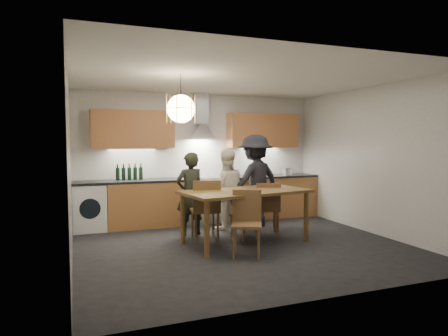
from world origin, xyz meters
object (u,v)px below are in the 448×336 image
object	(u,v)px
chair_back_left	(206,206)
person_left	(190,194)
chair_front	(247,218)
wine_bottles	(129,172)
person_mid	(226,189)
mixing_bowl	(258,174)
person_right	(255,181)
dining_table	(246,196)
stock_pot	(287,172)

from	to	relation	value
chair_back_left	person_left	xyz separation A→B (m)	(-0.14, 0.46, 0.15)
chair_front	wine_bottles	distance (m)	2.87
chair_front	person_mid	size ratio (longest dim) A/B	0.63
mixing_bowl	person_left	bearing A→B (deg)	-152.16
chair_back_left	person_right	world-z (taller)	person_right
person_right	chair_back_left	bearing A→B (deg)	12.63
person_mid	chair_back_left	bearing A→B (deg)	55.95
chair_back_left	dining_table	bearing A→B (deg)	155.32
stock_pot	wine_bottles	distance (m)	3.36
stock_pot	person_right	bearing A→B (deg)	-147.26
dining_table	person_right	size ratio (longest dim) A/B	1.23
person_right	person_left	bearing A→B (deg)	-7.05
chair_back_left	chair_front	xyz separation A→B (m)	(0.30, -0.99, -0.04)
wine_bottles	person_left	bearing A→B (deg)	-49.50
person_right	wine_bottles	bearing A→B (deg)	-36.75
chair_front	wine_bottles	xyz separation A→B (m)	(-1.33, 2.49, 0.52)
person_mid	wine_bottles	xyz separation A→B (m)	(-1.64, 0.83, 0.31)
dining_table	chair_front	bearing A→B (deg)	-121.62
chair_back_left	person_mid	distance (m)	0.93
person_mid	stock_pot	bearing A→B (deg)	-148.86
mixing_bowl	wine_bottles	xyz separation A→B (m)	(-2.65, 0.12, 0.12)
dining_table	person_right	distance (m)	1.25
wine_bottles	stock_pot	bearing A→B (deg)	-1.66
chair_back_left	person_left	size ratio (longest dim) A/B	0.69
chair_back_left	stock_pot	world-z (taller)	stock_pot
dining_table	person_mid	bearing A→B (deg)	77.75
person_mid	stock_pot	size ratio (longest dim) A/B	7.65
stock_pot	person_mid	bearing A→B (deg)	-156.92
person_mid	wine_bottles	distance (m)	1.87
person_mid	person_right	distance (m)	0.62
dining_table	person_mid	world-z (taller)	person_mid
person_mid	stock_pot	xyz separation A→B (m)	(1.71, 0.73, 0.22)
chair_front	person_mid	distance (m)	1.71
dining_table	stock_pot	bearing A→B (deg)	35.66
chair_back_left	person_mid	bearing A→B (deg)	-124.38
person_mid	wine_bottles	size ratio (longest dim) A/B	2.94
chair_back_left	chair_front	size ratio (longest dim) A/B	1.08
dining_table	chair_front	world-z (taller)	chair_front
dining_table	person_mid	xyz separation A→B (m)	(0.05, 1.03, -0.01)
chair_front	stock_pot	size ratio (longest dim) A/B	4.79
person_mid	mixing_bowl	world-z (taller)	person_mid
chair_back_left	chair_front	bearing A→B (deg)	114.43
chair_front	person_left	bearing A→B (deg)	131.74
person_left	mixing_bowl	xyz separation A→B (m)	(1.75, 0.93, 0.21)
person_left	wine_bottles	distance (m)	1.41
dining_table	wine_bottles	xyz separation A→B (m)	(-1.59, 1.86, 0.30)
chair_back_left	person_right	bearing A→B (deg)	-142.54
stock_pot	mixing_bowl	bearing A→B (deg)	-178.15
chair_back_left	mixing_bowl	distance (m)	2.15
wine_bottles	dining_table	bearing A→B (deg)	-49.40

